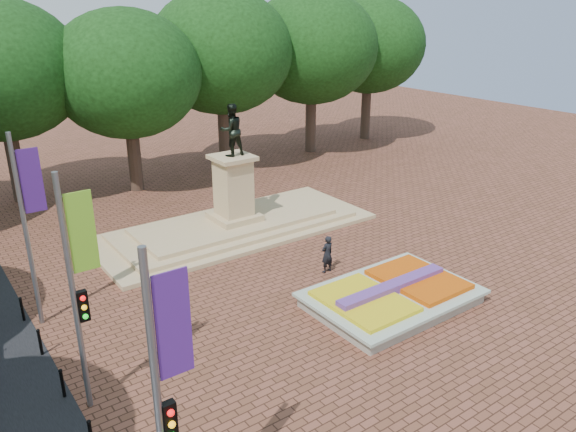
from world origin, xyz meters
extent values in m
plane|color=brown|center=(0.00, 0.00, 0.00)|extent=(90.00, 90.00, 0.00)
cube|color=gray|center=(1.00, -2.00, 0.23)|extent=(6.00, 4.00, 0.45)
cube|color=#AFBCAB|center=(1.00, -2.00, 0.50)|extent=(6.30, 4.30, 0.12)
cube|color=#CE5D0B|center=(2.45, -2.00, 0.63)|extent=(2.60, 3.40, 0.22)
cube|color=yellow|center=(-0.45, -2.00, 0.62)|extent=(2.60, 3.40, 0.18)
cube|color=#623188|center=(1.00, -2.00, 0.72)|extent=(5.20, 0.55, 0.38)
cube|color=tan|center=(0.00, 8.00, 0.10)|extent=(14.00, 6.00, 0.20)
cube|color=tan|center=(0.00, 8.00, 0.30)|extent=(12.00, 5.00, 0.20)
cube|color=tan|center=(0.00, 8.00, 0.50)|extent=(10.00, 4.00, 0.20)
cube|color=tan|center=(0.00, 8.00, 0.75)|extent=(2.20, 2.20, 0.30)
cube|color=tan|center=(0.00, 8.00, 2.30)|extent=(1.50, 1.50, 2.80)
cube|color=tan|center=(0.00, 8.00, 3.80)|extent=(1.90, 1.90, 0.20)
imported|color=black|center=(0.00, 8.00, 5.15)|extent=(1.22, 0.95, 2.50)
cylinder|color=#35261D|center=(-8.00, 18.00, 2.00)|extent=(0.80, 0.80, 4.00)
ellipsoid|color=black|center=(-8.00, 18.00, 6.69)|extent=(8.80, 8.80, 7.48)
cylinder|color=#35261D|center=(-1.00, 18.00, 2.00)|extent=(0.80, 0.80, 4.00)
ellipsoid|color=black|center=(-1.00, 18.00, 6.69)|extent=(8.80, 8.80, 7.48)
cylinder|color=#35261D|center=(6.00, 18.00, 2.00)|extent=(0.80, 0.80, 4.00)
ellipsoid|color=black|center=(6.00, 18.00, 6.69)|extent=(8.80, 8.80, 7.48)
cylinder|color=#35261D|center=(13.00, 18.00, 2.00)|extent=(0.80, 0.80, 4.00)
ellipsoid|color=black|center=(13.00, 18.00, 6.69)|extent=(8.80, 8.80, 7.48)
cylinder|color=#35261D|center=(20.00, 18.00, 2.00)|extent=(0.80, 0.80, 4.00)
ellipsoid|color=black|center=(20.00, 18.00, 6.69)|extent=(8.80, 8.80, 7.48)
cylinder|color=slate|center=(-10.20, -6.50, 3.50)|extent=(0.16, 0.16, 7.00)
cube|color=#4A1D7B|center=(-9.75, -6.50, 5.30)|extent=(0.70, 0.04, 2.20)
cylinder|color=slate|center=(-10.20, -1.00, 3.50)|extent=(0.16, 0.16, 7.00)
cube|color=#7ABB25|center=(-9.75, -1.00, 5.30)|extent=(0.70, 0.04, 2.20)
cylinder|color=slate|center=(-10.20, 4.50, 3.50)|extent=(0.16, 0.16, 7.00)
cube|color=#4A1D7B|center=(-9.75, 4.50, 5.30)|extent=(0.70, 0.04, 2.20)
cube|color=black|center=(-10.00, -6.50, 3.20)|extent=(0.28, 0.18, 0.90)
cube|color=black|center=(-10.00, -1.00, 3.20)|extent=(0.28, 0.18, 0.90)
sphere|color=black|center=(-10.70, -2.80, 0.92)|extent=(0.12, 0.12, 0.12)
cylinder|color=black|center=(-10.70, -0.20, 0.45)|extent=(0.10, 0.10, 0.90)
sphere|color=black|center=(-10.70, -0.20, 0.92)|extent=(0.12, 0.12, 0.12)
cylinder|color=black|center=(-10.70, 2.40, 0.45)|extent=(0.10, 0.10, 0.90)
sphere|color=black|center=(-10.70, 2.40, 0.92)|extent=(0.12, 0.12, 0.12)
cylinder|color=black|center=(-10.70, 5.00, 0.45)|extent=(0.10, 0.10, 0.90)
sphere|color=black|center=(-10.70, 5.00, 0.92)|extent=(0.12, 0.12, 0.12)
imported|color=black|center=(0.78, 1.61, 0.83)|extent=(0.63, 0.43, 1.66)
camera|label=1|loc=(-13.27, -15.00, 10.88)|focal=35.00mm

